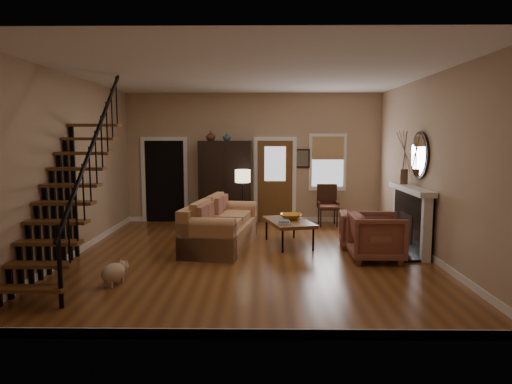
{
  "coord_description": "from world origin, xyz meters",
  "views": [
    {
      "loc": [
        0.21,
        -8.22,
        2.19
      ],
      "look_at": [
        0.1,
        0.4,
        1.15
      ],
      "focal_mm": 32.0,
      "sensor_mm": 36.0,
      "label": 1
    }
  ],
  "objects_px": {
    "armoire": "(226,183)",
    "floor_lamp": "(243,203)",
    "armchair_left": "(377,237)",
    "armchair_right": "(360,230)",
    "side_chair": "(328,205)",
    "coffee_table": "(289,233)",
    "sofa": "(221,225)"
  },
  "relations": [
    {
      "from": "coffee_table",
      "to": "floor_lamp",
      "type": "distance_m",
      "value": 1.41
    },
    {
      "from": "armchair_left",
      "to": "floor_lamp",
      "type": "distance_m",
      "value": 3.22
    },
    {
      "from": "armchair_left",
      "to": "armchair_right",
      "type": "distance_m",
      "value": 0.96
    },
    {
      "from": "armoire",
      "to": "floor_lamp",
      "type": "distance_m",
      "value": 1.47
    },
    {
      "from": "armoire",
      "to": "side_chair",
      "type": "height_order",
      "value": "armoire"
    },
    {
      "from": "side_chair",
      "to": "coffee_table",
      "type": "bearing_deg",
      "value": -117.99
    },
    {
      "from": "coffee_table",
      "to": "armchair_left",
      "type": "height_order",
      "value": "armchair_left"
    },
    {
      "from": "armchair_left",
      "to": "floor_lamp",
      "type": "relative_size",
      "value": 0.63
    },
    {
      "from": "armoire",
      "to": "coffee_table",
      "type": "relative_size",
      "value": 1.58
    },
    {
      "from": "armchair_right",
      "to": "side_chair",
      "type": "relative_size",
      "value": 0.78
    },
    {
      "from": "coffee_table",
      "to": "floor_lamp",
      "type": "bearing_deg",
      "value": 137.32
    },
    {
      "from": "side_chair",
      "to": "armchair_right",
      "type": "bearing_deg",
      "value": -81.92
    },
    {
      "from": "armchair_right",
      "to": "side_chair",
      "type": "bearing_deg",
      "value": 15.47
    },
    {
      "from": "armoire",
      "to": "armchair_left",
      "type": "height_order",
      "value": "armoire"
    },
    {
      "from": "armchair_left",
      "to": "armchair_right",
      "type": "bearing_deg",
      "value": 7.42
    },
    {
      "from": "sofa",
      "to": "armchair_left",
      "type": "bearing_deg",
      "value": -9.1
    },
    {
      "from": "coffee_table",
      "to": "armoire",
      "type": "bearing_deg",
      "value": 122.99
    },
    {
      "from": "sofa",
      "to": "side_chair",
      "type": "distance_m",
      "value": 3.33
    },
    {
      "from": "coffee_table",
      "to": "floor_lamp",
      "type": "xyz_separation_m",
      "value": [
        -0.97,
        0.9,
        0.48
      ]
    },
    {
      "from": "armoire",
      "to": "floor_lamp",
      "type": "relative_size",
      "value": 1.42
    },
    {
      "from": "armoire",
      "to": "coffee_table",
      "type": "xyz_separation_m",
      "value": [
        1.46,
        -2.25,
        -0.8
      ]
    },
    {
      "from": "armchair_left",
      "to": "armchair_right",
      "type": "xyz_separation_m",
      "value": [
        -0.09,
        0.95,
        -0.06
      ]
    },
    {
      "from": "floor_lamp",
      "to": "sofa",
      "type": "bearing_deg",
      "value": -109.35
    },
    {
      "from": "sofa",
      "to": "coffee_table",
      "type": "relative_size",
      "value": 1.81
    },
    {
      "from": "floor_lamp",
      "to": "side_chair",
      "type": "height_order",
      "value": "floor_lamp"
    },
    {
      "from": "armoire",
      "to": "floor_lamp",
      "type": "height_order",
      "value": "armoire"
    },
    {
      "from": "sofa",
      "to": "armchair_left",
      "type": "distance_m",
      "value": 3.0
    },
    {
      "from": "floor_lamp",
      "to": "side_chair",
      "type": "distance_m",
      "value": 2.37
    },
    {
      "from": "armchair_right",
      "to": "floor_lamp",
      "type": "height_order",
      "value": "floor_lamp"
    },
    {
      "from": "armchair_left",
      "to": "armoire",
      "type": "bearing_deg",
      "value": 43.11
    },
    {
      "from": "sofa",
      "to": "floor_lamp",
      "type": "xyz_separation_m",
      "value": [
        0.39,
        1.1,
        0.29
      ]
    },
    {
      "from": "coffee_table",
      "to": "side_chair",
      "type": "bearing_deg",
      "value": 62.01
    }
  ]
}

